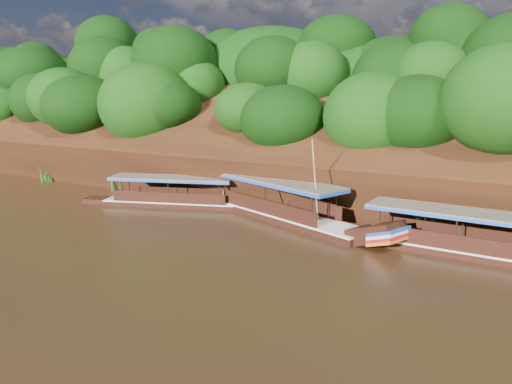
% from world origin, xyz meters
% --- Properties ---
extents(ground, '(160.00, 160.00, 0.00)m').
position_xyz_m(ground, '(0.00, 0.00, 0.00)').
color(ground, black).
rests_on(ground, ground).
extents(riverbank, '(120.00, 30.06, 19.40)m').
position_xyz_m(riverbank, '(-0.01, 22.73, 1.89)').
color(riverbank, black).
rests_on(riverbank, ground).
extents(boat_0, '(14.69, 2.77, 6.71)m').
position_xyz_m(boat_0, '(10.49, 6.52, 0.54)').
color(boat_0, black).
rests_on(boat_0, ground).
extents(boat_1, '(15.36, 7.40, 6.29)m').
position_xyz_m(boat_1, '(-1.38, 7.81, 0.61)').
color(boat_1, black).
rests_on(boat_1, ground).
extents(boat_2, '(13.82, 6.39, 4.70)m').
position_xyz_m(boat_2, '(-10.01, 8.15, 0.50)').
color(boat_2, black).
rests_on(boat_2, ground).
extents(reeds, '(48.74, 1.83, 1.90)m').
position_xyz_m(reeds, '(-3.91, 9.51, 0.86)').
color(reeds, '#1B6519').
rests_on(reeds, ground).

